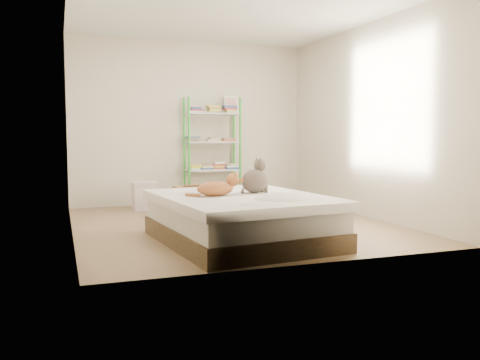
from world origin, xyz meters
name	(u,v)px	position (x,y,z in m)	size (l,w,h in m)	color
room	(232,119)	(0.00, 0.00, 1.30)	(3.81, 4.21, 2.61)	#8F6C4F
bed	(241,219)	(-0.27, -1.05, 0.25)	(1.74, 2.08, 0.49)	brown
orange_cat	(215,187)	(-0.53, -1.03, 0.58)	(0.46, 0.25, 0.19)	#D2723A
grey_cat	(255,176)	(-0.05, -0.91, 0.67)	(0.27, 0.32, 0.37)	gray
shelf_unit	(213,150)	(0.31, 1.88, 0.87)	(0.88, 0.36, 1.74)	green
cardboard_box	(196,200)	(-0.22, 0.96, 0.20)	(0.60, 0.58, 0.45)	#B57346
white_bin	(144,196)	(-0.84, 1.58, 0.21)	(0.37, 0.33, 0.42)	silver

